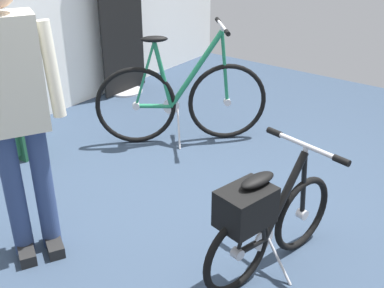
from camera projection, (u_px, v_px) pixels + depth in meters
name	position (u px, v px, depth m)	size (l,w,h in m)	color
ground_plane	(218.00, 222.00, 3.10)	(6.45, 6.45, 0.00)	#2D3D51
floor_banner_stand	(121.00, 16.00, 4.88)	(0.60, 0.36, 1.83)	#B7B7BC
folding_bike_foreground	(264.00, 220.00, 2.52)	(0.99, 0.53, 0.72)	black
display_bike_left	(182.00, 99.00, 4.01)	(1.03, 1.09, 1.01)	black
visitor_near_wall	(14.00, 105.00, 2.46)	(0.47, 0.37, 1.62)	navy
backpack_on_floor	(18.00, 132.00, 3.84)	(0.21, 0.29, 0.42)	#19472D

